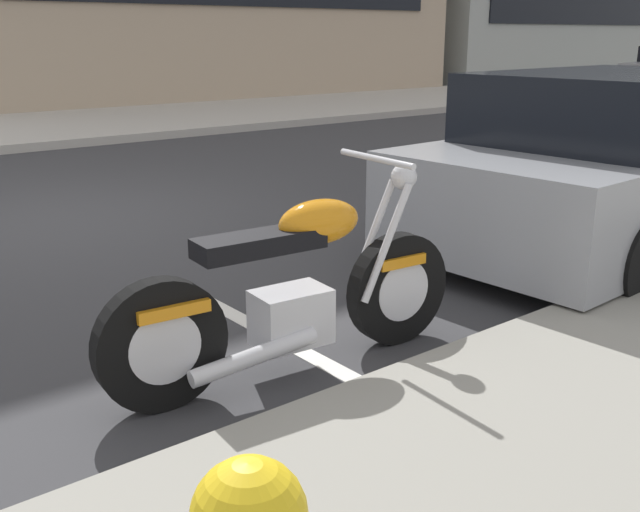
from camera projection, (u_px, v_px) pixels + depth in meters
name	position (u px, v px, depth m)	size (l,w,h in m)	color
ground_plane	(56.00, 220.00, 7.25)	(260.00, 260.00, 0.00)	#333335
sidewalk_far_curb	(408.00, 100.00, 19.69)	(120.00, 5.00, 0.14)	#ADA89E
parking_stall_stripe	(298.00, 349.00, 4.27)	(0.12, 2.20, 0.01)	silver
parked_motorcycle	(295.00, 295.00, 3.89)	(2.13, 0.62, 1.13)	black
parked_car_mid_block	(624.00, 163.00, 6.31)	(4.56, 2.10, 1.46)	gray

